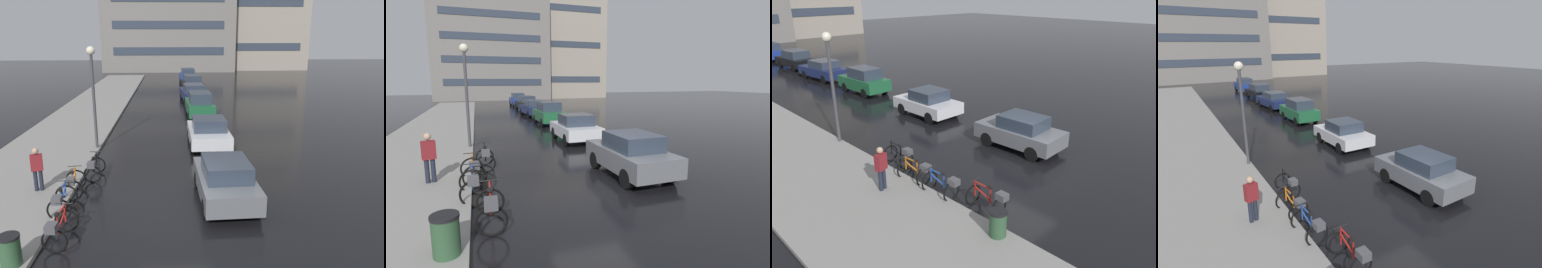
# 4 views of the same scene
# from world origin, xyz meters

# --- Properties ---
(ground_plane) EXTENTS (140.00, 140.00, 0.00)m
(ground_plane) POSITION_xyz_m (0.00, 0.00, 0.00)
(ground_plane) COLOR black
(sidewalk_kerb) EXTENTS (4.80, 60.00, 0.14)m
(sidewalk_kerb) POSITION_xyz_m (-6.00, 10.00, 0.07)
(sidewalk_kerb) COLOR gray
(sidewalk_kerb) RESTS_ON ground
(bicycle_nearest) EXTENTS (0.72, 1.44, 0.97)m
(bicycle_nearest) POSITION_xyz_m (-3.14, -1.13, 0.49)
(bicycle_nearest) COLOR black
(bicycle_nearest) RESTS_ON ground
(bicycle_second) EXTENTS (0.81, 1.40, 0.96)m
(bicycle_second) POSITION_xyz_m (-3.54, 0.60, 0.49)
(bicycle_second) COLOR black
(bicycle_second) RESTS_ON ground
(bicycle_third) EXTENTS (0.86, 1.38, 0.94)m
(bicycle_third) POSITION_xyz_m (-3.53, 2.06, 0.49)
(bicycle_third) COLOR black
(bicycle_third) RESTS_ON ground
(bicycle_farthest) EXTENTS (0.71, 1.36, 0.97)m
(bicycle_farthest) POSITION_xyz_m (-3.12, 3.62, 0.49)
(bicycle_farthest) COLOR black
(bicycle_farthest) RESTS_ON ground
(car_grey) EXTENTS (1.96, 3.91, 1.54)m
(car_grey) POSITION_xyz_m (1.76, 1.35, 0.78)
(car_grey) COLOR slate
(car_grey) RESTS_ON ground
(car_white) EXTENTS (2.01, 3.82, 1.51)m
(car_white) POSITION_xyz_m (1.81, 7.80, 0.76)
(car_white) COLOR silver
(car_white) RESTS_ON ground
(car_green) EXTENTS (1.86, 3.88, 1.75)m
(car_green) POSITION_xyz_m (1.87, 14.58, 0.87)
(car_green) COLOR #1E6038
(car_green) RESTS_ON ground
(car_navy) EXTENTS (2.31, 4.53, 1.51)m
(car_navy) POSITION_xyz_m (1.80, 20.44, 0.77)
(car_navy) COLOR navy
(car_navy) RESTS_ON ground
(car_black) EXTENTS (2.19, 4.22, 1.61)m
(car_black) POSITION_xyz_m (2.00, 26.29, 0.81)
(car_black) COLOR black
(car_black) RESTS_ON ground
(car_blue) EXTENTS (1.84, 3.91, 1.70)m
(car_blue) POSITION_xyz_m (1.80, 32.12, 0.86)
(car_blue) COLOR navy
(car_blue) RESTS_ON ground
(pedestrian) EXTENTS (0.45, 0.35, 1.74)m
(pedestrian) POSITION_xyz_m (-4.83, 2.32, 0.98)
(pedestrian) COLOR #1E2333
(pedestrian) RESTS_ON ground
(streetlamp) EXTENTS (0.41, 0.41, 5.03)m
(streetlamp) POSITION_xyz_m (-3.75, 7.49, 3.39)
(streetlamp) COLOR #424247
(streetlamp) RESTS_ON ground
(trash_bin) EXTENTS (0.52, 0.52, 0.93)m
(trash_bin) POSITION_xyz_m (-3.98, -2.20, 0.47)
(trash_bin) COLOR #2D5133
(trash_bin) RESTS_ON ground
(building_facade_main) EXTENTS (19.16, 10.88, 16.91)m
(building_facade_main) POSITION_xyz_m (-0.35, 49.59, 8.45)
(building_facade_main) COLOR gray
(building_facade_main) RESTS_ON ground
(building_facade_side) EXTENTS (15.10, 10.34, 19.63)m
(building_facade_side) POSITION_xyz_m (13.19, 51.42, 9.81)
(building_facade_side) COLOR #9E9384
(building_facade_side) RESTS_ON ground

